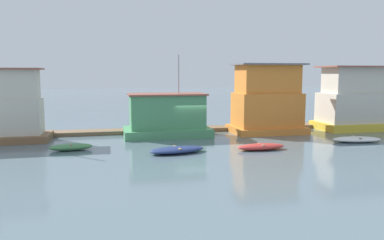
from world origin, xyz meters
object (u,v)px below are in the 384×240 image
houseboat_yellow (355,101)px  dinghy_green (71,147)px  houseboat_orange (267,101)px  mooring_post_centre (39,129)px  dinghy_navy (177,150)px  dinghy_white (357,139)px  mooring_post_far_right (298,122)px  houseboat_green (167,116)px  dinghy_red (261,147)px

houseboat_yellow → dinghy_green: (-23.54, -4.22, -2.26)m
houseboat_orange → mooring_post_centre: 18.18m
dinghy_navy → mooring_post_centre: size_ratio=2.72×
houseboat_yellow → mooring_post_centre: (-26.34, 1.00, -1.79)m
dinghy_white → mooring_post_centre: mooring_post_centre is taller
houseboat_yellow → dinghy_white: bearing=-124.1°
dinghy_navy → mooring_post_far_right: size_ratio=2.92×
houseboat_green → dinghy_red: 8.53m
houseboat_orange → dinghy_navy: bearing=-143.3°
dinghy_navy → mooring_post_far_right: 14.33m
houseboat_green → dinghy_white: (12.90, -5.59, -1.35)m
dinghy_green → mooring_post_far_right: bearing=15.6°
mooring_post_centre → houseboat_yellow: bearing=-2.2°
dinghy_navy → mooring_post_far_right: mooring_post_far_right is taller
dinghy_red → dinghy_white: 7.90m
dinghy_navy → dinghy_red: size_ratio=1.17×
dinghy_navy → mooring_post_centre: mooring_post_centre is taller
houseboat_green → dinghy_white: size_ratio=1.82×
houseboat_yellow → dinghy_red: size_ratio=2.04×
dinghy_red → mooring_post_far_right: bearing=48.8°
houseboat_green → houseboat_yellow: (16.68, -0.00, 0.93)m
dinghy_green → dinghy_white: bearing=-4.0°
houseboat_orange → dinghy_green: bearing=-164.5°
mooring_post_centre → mooring_post_far_right: mooring_post_centre is taller
houseboat_yellow → dinghy_white: 7.12m
houseboat_green → dinghy_red: size_ratio=2.09×
dinghy_navy → mooring_post_centre: 11.96m
houseboat_green → mooring_post_far_right: size_ratio=5.24×
dinghy_green → mooring_post_centre: (-2.80, 5.22, 0.47)m
dinghy_green → houseboat_green: bearing=31.6°
houseboat_yellow → mooring_post_far_right: (-4.84, 1.00, -1.84)m
houseboat_yellow → mooring_post_centre: 26.42m
houseboat_orange → houseboat_yellow: size_ratio=0.91×
dinghy_navy → mooring_post_centre: bearing=141.1°
mooring_post_centre → houseboat_orange: bearing=-3.1°
dinghy_navy → dinghy_red: bearing=-2.2°
dinghy_red → mooring_post_centre: size_ratio=2.33×
dinghy_white → mooring_post_far_right: size_ratio=2.89×
houseboat_green → dinghy_green: 8.17m
houseboat_green → dinghy_green: bearing=-148.4°
houseboat_orange → dinghy_green: houseboat_orange is taller
dinghy_red → mooring_post_far_right: size_ratio=2.51×
dinghy_green → dinghy_red: 12.21m
houseboat_orange → dinghy_white: 7.59m
dinghy_white → mooring_post_centre: bearing=163.7°
dinghy_green → dinghy_white: size_ratio=0.75×
dinghy_navy → dinghy_red: (5.45, -0.21, 0.01)m
dinghy_red → mooring_post_centre: 16.65m
houseboat_orange → mooring_post_far_right: 4.09m
houseboat_green → houseboat_orange: size_ratio=1.13×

